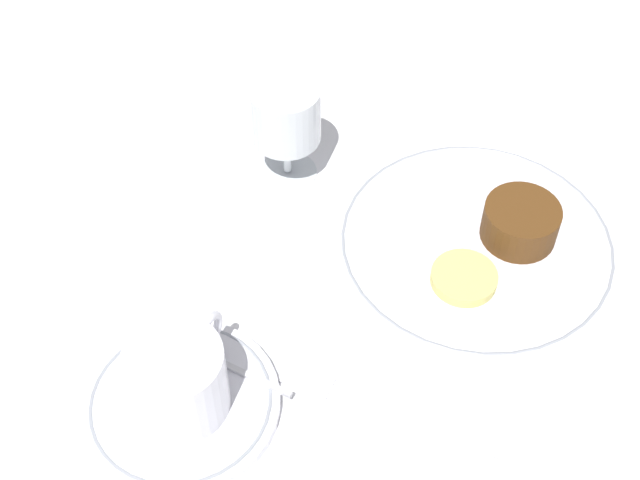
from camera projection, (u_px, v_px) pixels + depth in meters
ground_plane at (419, 256)px, 0.82m from camera, size 3.00×3.00×0.00m
dinner_plate at (476, 245)px, 0.82m from camera, size 0.27×0.27×0.01m
saucer at (182, 403)px, 0.71m from camera, size 0.16×0.16×0.01m
coffee_cup at (178, 378)px, 0.68m from camera, size 0.10×0.08×0.07m
spoon at (213, 359)px, 0.73m from camera, size 0.02×0.12×0.00m
wine_glass at (286, 119)px, 0.83m from camera, size 0.07×0.07×0.11m
fork at (358, 399)px, 0.72m from camera, size 0.02×0.19×0.01m
dessert_cake at (520, 222)px, 0.80m from camera, size 0.07×0.07×0.04m
pineapple_slice at (464, 278)px, 0.78m from camera, size 0.06×0.06×0.01m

